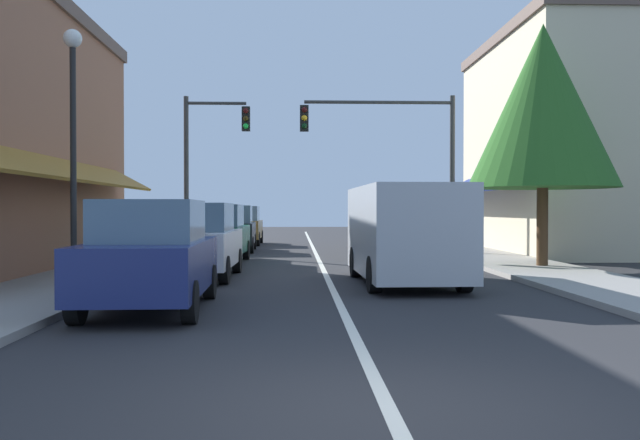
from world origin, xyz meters
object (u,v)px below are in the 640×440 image
tree_right_near (543,106)px  parked_car_third_left (216,234)px  parked_car_second_left (197,241)px  parked_car_distant_left (242,226)px  parked_car_far_left (232,229)px  parked_car_nearest_left (151,256)px  traffic_signal_mast_arm (399,145)px  traffic_signal_left_corner (206,151)px  van_in_lane (404,231)px  street_lamp_left_near (73,117)px

tree_right_near → parked_car_third_left: bearing=163.0°
parked_car_second_left → parked_car_distant_left: size_ratio=1.01×
parked_car_far_left → parked_car_distant_left: size_ratio=1.01×
parked_car_nearest_left → traffic_signal_mast_arm: traffic_signal_mast_arm is taller
traffic_signal_mast_arm → traffic_signal_left_corner: 7.11m
parked_car_second_left → tree_right_near: bearing=13.0°
parked_car_second_left → tree_right_near: tree_right_near is taller
parked_car_distant_left → traffic_signal_left_corner: traffic_signal_left_corner is taller
parked_car_second_left → traffic_signal_left_corner: bearing=97.0°
parked_car_nearest_left → van_in_lane: (4.68, 3.75, 0.27)m
van_in_lane → traffic_signal_mast_arm: size_ratio=0.93×
parked_car_second_left → van_in_lane: 4.87m
parked_car_second_left → tree_right_near: (8.91, 1.91, 3.50)m
parked_car_distant_left → street_lamp_left_near: (-1.90, -17.88, 2.55)m
parked_car_third_left → traffic_signal_left_corner: (-0.89, 4.69, 2.90)m
parked_car_second_left → parked_car_nearest_left: bearing=-89.2°
street_lamp_left_near → parked_car_far_left: bearing=81.6°
parked_car_far_left → street_lamp_left_near: bearing=-99.7°
parked_car_nearest_left → traffic_signal_mast_arm: (5.96, 12.88, 3.00)m
parked_car_nearest_left → parked_car_third_left: (-0.09, 9.77, 0.00)m
van_in_lane → street_lamp_left_near: street_lamp_left_near is taller
parked_car_distant_left → tree_right_near: (9.06, -13.41, 3.50)m
parked_car_distant_left → parked_car_far_left: bearing=-90.0°
parked_car_nearest_left → parked_car_second_left: size_ratio=1.00×
parked_car_nearest_left → parked_car_distant_left: size_ratio=1.01×
parked_car_third_left → parked_car_far_left: size_ratio=1.00×
parked_car_nearest_left → tree_right_near: tree_right_near is taller
parked_car_third_left → parked_car_far_left: 5.61m
parked_car_far_left → street_lamp_left_near: street_lamp_left_near is taller
parked_car_second_left → parked_car_far_left: bearing=91.7°
parked_car_distant_left → traffic_signal_mast_arm: 10.15m
van_in_lane → parked_car_far_left: bearing=111.0°
parked_car_third_left → tree_right_near: size_ratio=0.63×
traffic_signal_mast_arm → tree_right_near: 6.59m
traffic_signal_left_corner → street_lamp_left_near: traffic_signal_left_corner is taller
street_lamp_left_near → tree_right_near: size_ratio=0.78×
parked_car_third_left → parked_car_nearest_left: bearing=-88.5°
traffic_signal_mast_arm → tree_right_near: size_ratio=0.86×
parked_car_second_left → tree_right_near: 9.76m
street_lamp_left_near → traffic_signal_left_corner: bearing=84.9°
parked_car_distant_left → traffic_signal_left_corner: 6.69m
parked_car_far_left → traffic_signal_mast_arm: 7.24m
parked_car_second_left → street_lamp_left_near: size_ratio=0.80×
traffic_signal_left_corner → tree_right_near: (9.90, -7.44, 0.60)m
parked_car_second_left → parked_car_distant_left: bearing=91.5°
parked_car_distant_left → traffic_signal_left_corner: size_ratio=0.71×
parked_car_nearest_left → traffic_signal_mast_arm: 14.50m
parked_car_third_left → street_lamp_left_near: size_ratio=0.80×
traffic_signal_mast_arm → parked_car_far_left: bearing=157.7°
traffic_signal_mast_arm → van_in_lane: bearing=-97.9°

